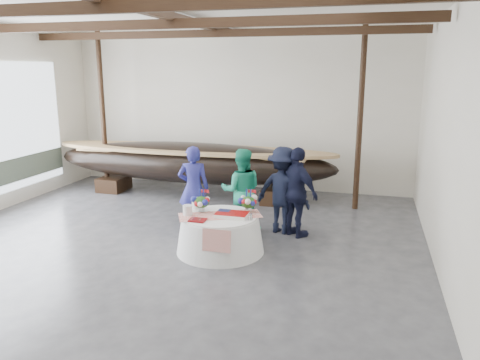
# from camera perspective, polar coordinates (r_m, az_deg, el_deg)

# --- Properties ---
(floor) EXTENTS (10.00, 12.00, 0.01)m
(floor) POSITION_cam_1_polar(r_m,az_deg,el_deg) (8.73, -11.40, -9.92)
(floor) COLOR #3D3D42
(floor) RESTS_ON ground
(wall_back) EXTENTS (10.00, 0.02, 4.50)m
(wall_back) POSITION_cam_1_polar(r_m,az_deg,el_deg) (13.68, -0.36, 8.47)
(wall_back) COLOR silver
(wall_back) RESTS_ON ground
(wall_right) EXTENTS (0.02, 12.00, 4.50)m
(wall_right) POSITION_cam_1_polar(r_m,az_deg,el_deg) (7.31, 25.27, 2.95)
(wall_right) COLOR silver
(wall_right) RESTS_ON ground
(pavilion_structure) EXTENTS (9.80, 11.76, 4.50)m
(pavilion_structure) POSITION_cam_1_polar(r_m,az_deg,el_deg) (8.76, -10.23, 17.03)
(pavilion_structure) COLOR black
(pavilion_structure) RESTS_ON ground
(longboat_display) EXTENTS (7.95, 1.59, 1.49)m
(longboat_display) POSITION_cam_1_polar(r_m,az_deg,el_deg) (12.78, -6.06, 2.17)
(longboat_display) COLOR black
(longboat_display) RESTS_ON ground
(banquet_table) EXTENTS (1.67, 1.67, 0.72)m
(banquet_table) POSITION_cam_1_polar(r_m,az_deg,el_deg) (8.97, -2.42, -6.54)
(banquet_table) COLOR silver
(banquet_table) RESTS_ON ground
(tabletop_items) EXTENTS (1.63, 1.17, 0.40)m
(tabletop_items) POSITION_cam_1_polar(r_m,az_deg,el_deg) (8.95, -2.24, -3.16)
(tabletop_items) COLOR red
(tabletop_items) RESTS_ON banquet_table
(guest_woman_blue) EXTENTS (0.76, 0.59, 1.84)m
(guest_woman_blue) POSITION_cam_1_polar(r_m,az_deg,el_deg) (10.12, -5.68, -0.98)
(guest_woman_blue) COLOR navy
(guest_woman_blue) RESTS_ON ground
(guest_woman_teal) EXTENTS (1.02, 0.88, 1.80)m
(guest_woman_teal) POSITION_cam_1_polar(r_m,az_deg,el_deg) (9.95, 0.16, -1.28)
(guest_woman_teal) COLOR #1E9E77
(guest_woman_teal) RESTS_ON ground
(guest_man_left) EXTENTS (1.34, 0.98, 1.85)m
(guest_man_left) POSITION_cam_1_polar(r_m,az_deg,el_deg) (9.89, 5.24, -1.26)
(guest_man_left) COLOR black
(guest_man_left) RESTS_ON ground
(guest_man_right) EXTENTS (1.16, 1.03, 1.88)m
(guest_man_right) POSITION_cam_1_polar(r_m,az_deg,el_deg) (9.68, 6.97, -1.53)
(guest_man_right) COLOR black
(guest_man_right) RESTS_ON ground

